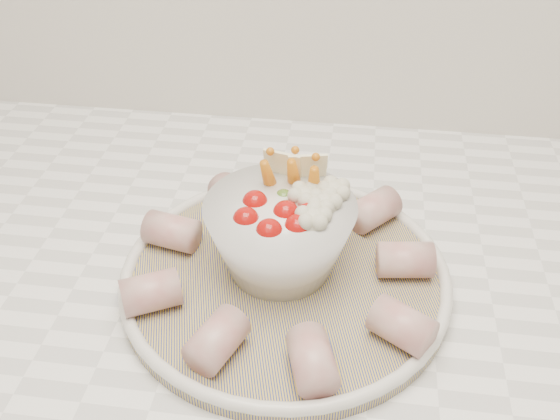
# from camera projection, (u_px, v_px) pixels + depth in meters

# --- Properties ---
(serving_platter) EXTENTS (0.38, 0.38, 0.02)m
(serving_platter) POSITION_uv_depth(u_px,v_px,m) (285.00, 276.00, 0.60)
(serving_platter) COLOR navy
(serving_platter) RESTS_ON kitchen_counter
(veggie_bowl) EXTENTS (0.14, 0.14, 0.11)m
(veggie_bowl) POSITION_uv_depth(u_px,v_px,m) (282.00, 233.00, 0.58)
(veggie_bowl) COLOR silver
(veggie_bowl) RESTS_ON serving_platter
(cured_meat_rolls) EXTENTS (0.28, 0.30, 0.03)m
(cured_meat_rolls) POSITION_uv_depth(u_px,v_px,m) (285.00, 260.00, 0.58)
(cured_meat_rolls) COLOR #AA504E
(cured_meat_rolls) RESTS_ON serving_platter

